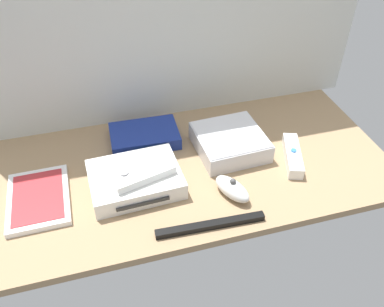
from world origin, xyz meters
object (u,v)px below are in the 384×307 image
Objects in this scene: game_console at (135,179)px; remote_wand at (293,155)px; remote_classic_pad at (141,171)px; sensor_bar at (211,225)px; mini_computer at (230,142)px; game_case at (39,199)px; remote_nunchuk at (232,189)px; network_router at (145,136)px.

remote_wand is (40.05, -1.48, -0.69)cm from game_console.
remote_classic_pad reaches higher than sensor_bar.
mini_computer is 1.12× the size of remote_classic_pad.
sensor_bar is at bearing -130.81° from remote_wand.
remote_classic_pad reaches higher than mini_computer.
mini_computer is at bearing 64.52° from sensor_bar.
game_case is 24.16cm from remote_classic_pad.
remote_nunchuk is 21.48cm from remote_classic_pad.
game_console is at bearing -105.45° from network_router.
network_router is 29.95cm from remote_nunchuk.
sensor_bar is at bearing -54.17° from game_console.
remote_nunchuk is at bearing 48.27° from sensor_bar.
remote_classic_pad is (-3.88, -17.37, 3.71)cm from network_router.
network_router is (-20.78, 9.64, -0.94)cm from mini_computer.
game_console is at bearing -3.75° from game_case.
mini_computer is 1.63× the size of remote_nunchuk.
network_router is 0.77× the size of sensor_bar.
sensor_bar is at bearing -118.31° from mini_computer.
remote_nunchuk is (-19.11, -7.52, 0.53)cm from remote_wand.
remote_wand is 38.91cm from remote_classic_pad.
mini_computer is 0.97× the size of network_router.
remote_nunchuk is at bearing -139.09° from remote_wand.
mini_computer is at bearing -22.74° from network_router.
network_router is at bearing 69.94° from game_console.
game_console reaches higher than game_case.
remote_wand reaches higher than sensor_bar.
remote_classic_pad is at bearing -5.71° from game_case.
network_router is 1.16× the size of remote_classic_pad.
remote_nunchuk is at bearing -107.71° from mini_computer.
game_console is 0.90× the size of sensor_bar.
network_router and remote_wand have the same top height.
remote_classic_pad reaches higher than game_console.
remote_classic_pad is at bearing 132.40° from remote_nunchuk.
mini_computer is 48.64cm from game_case.
remote_wand is 30.87cm from sensor_bar.
remote_wand is at bearing -25.15° from network_router.
remote_nunchuk is (15.71, -25.49, 0.34)cm from network_router.
game_case is at bearing 141.59° from remote_nunchuk.
game_console is at bearing -162.69° from remote_wand.
remote_nunchuk reaches higher than game_console.
network_router is at bearing 106.40° from sensor_bar.
remote_wand is at bearing -15.44° from remote_classic_pad.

